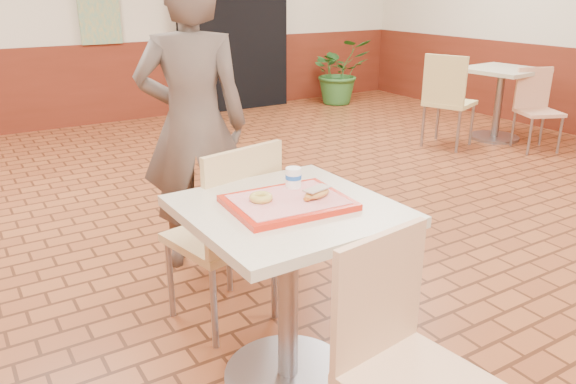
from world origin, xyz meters
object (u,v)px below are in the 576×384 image
paper_cup (293,177)px  chair_second_front (536,104)px  serving_tray (288,202)px  potted_plant (339,71)px  chair_main_front (401,354)px  second_table (500,92)px  ring_donut (261,197)px  long_john_donut (316,193)px  main_table (288,267)px  chair_main_back (230,228)px  customer (193,126)px  chair_second_left (447,96)px

paper_cup → chair_second_front: paper_cup is taller
serving_tray → potted_plant: 6.43m
chair_main_front → second_table: bearing=28.0°
ring_donut → second_table: bearing=27.8°
long_john_donut → serving_tray: bearing=155.3°
main_table → chair_second_front: (4.33, 1.89, -0.09)m
long_john_donut → potted_plant: 6.41m
chair_main_back → paper_cup: size_ratio=11.52×
customer → second_table: bearing=-142.3°
customer → second_table: 4.34m
chair_main_front → second_table: size_ratio=1.13×
chair_main_front → potted_plant: 6.91m
chair_second_front → potted_plant: 3.14m
second_table → chair_second_front: chair_second_front is taller
chair_main_front → long_john_donut: bearing=77.8°
long_john_donut → second_table: (4.21, 2.41, -0.35)m
long_john_donut → chair_second_front: 4.66m
customer → chair_second_left: customer is taller
paper_cup → chair_second_left: bearing=34.0°
chair_second_front → potted_plant: potted_plant is taller
chair_main_back → ring_donut: bearing=68.2°
customer → potted_plant: customer is taller
main_table → second_table: 4.92m
chair_main_back → second_table: size_ratio=1.21×
main_table → paper_cup: paper_cup is taller
ring_donut → long_john_donut: size_ratio=0.66×
main_table → chair_second_front: bearing=23.6°
chair_main_front → customer: size_ratio=0.51×
main_table → long_john_donut: bearing=-24.7°
paper_cup → chair_second_left: 4.15m
customer → paper_cup: (-0.04, -1.18, 0.02)m
long_john_donut → chair_second_left: bearing=35.8°
chair_main_front → main_table: bearing=87.5°
second_table → chair_second_front: (0.01, -0.47, -0.07)m
customer → chair_second_front: bearing=-148.6°
potted_plant → ring_donut: bearing=-129.6°
serving_tray → ring_donut: ring_donut is taller
paper_cup → main_table: bearing=-131.0°
long_john_donut → chair_second_left: chair_second_left is taller
chair_main_back → long_john_donut: 0.69m
customer → second_table: customer is taller
chair_main_front → second_table: 5.22m
chair_second_left → potted_plant: (0.48, 2.60, -0.08)m
customer → paper_cup: customer is taller
chair_main_front → chair_main_back: size_ratio=0.93×
paper_cup → second_table: size_ratio=0.11×
customer → long_john_donut: customer is taller
serving_tray → long_john_donut: 0.12m
chair_main_back → chair_main_front: bearing=81.7°
customer → potted_plant: 5.40m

